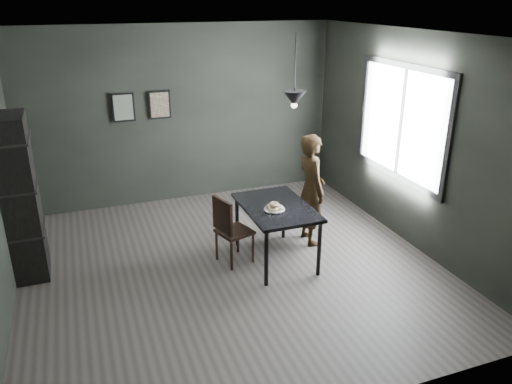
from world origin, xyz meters
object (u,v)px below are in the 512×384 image
object	(u,v)px
wood_chair	(229,227)
shelf_unit	(21,198)
white_plate	(274,210)
cafe_table	(276,212)
woman	(311,189)
pendant_lamp	(294,98)

from	to	relation	value
wood_chair	shelf_unit	bearing A→B (deg)	147.84
white_plate	cafe_table	bearing A→B (deg)	57.95
woman	shelf_unit	world-z (taller)	shelf_unit
wood_chair	shelf_unit	xyz separation A→B (m)	(-2.34, 0.62, 0.48)
cafe_table	woman	xyz separation A→B (m)	(0.64, 0.32, 0.09)
cafe_table	pendant_lamp	world-z (taller)	pendant_lamp
pendant_lamp	white_plate	bearing A→B (deg)	-145.80
shelf_unit	pendant_lamp	bearing A→B (deg)	-12.23
cafe_table	white_plate	bearing A→B (deg)	-122.05
woman	white_plate	bearing A→B (deg)	124.29
wood_chair	cafe_table	bearing A→B (deg)	-28.48
cafe_table	wood_chair	world-z (taller)	wood_chair
shelf_unit	cafe_table	bearing A→B (deg)	-15.04
cafe_table	pendant_lamp	size ratio (longest dim) A/B	1.39
cafe_table	woman	size ratio (longest dim) A/B	0.79
wood_chair	pendant_lamp	size ratio (longest dim) A/B	1.04
cafe_table	shelf_unit	bearing A→B (deg)	165.83
white_plate	woman	xyz separation A→B (m)	(0.71, 0.44, 0.01)
cafe_table	woman	world-z (taller)	woman
white_plate	wood_chair	distance (m)	0.61
woman	pendant_lamp	size ratio (longest dim) A/B	1.77
shelf_unit	woman	bearing A→B (deg)	-7.55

